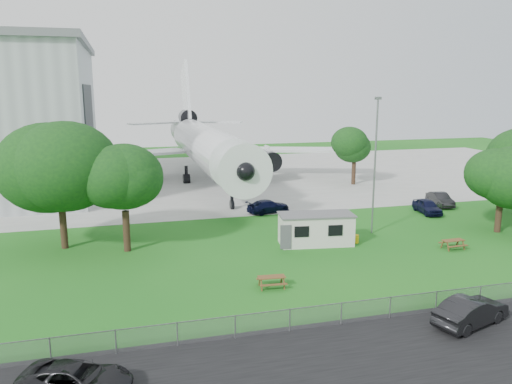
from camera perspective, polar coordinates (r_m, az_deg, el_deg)
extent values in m
plane|color=#297A20|center=(37.72, 6.40, -8.19)|extent=(160.00, 160.00, 0.00)
cube|color=black|center=(27.13, 16.93, -16.99)|extent=(120.00, 8.00, 0.02)
cube|color=#B7B7B2|center=(73.27, -4.52, 1.66)|extent=(120.00, 46.00, 0.03)
cube|color=#2D3033|center=(66.30, -18.39, 5.91)|extent=(0.16, 16.00, 12.96)
cylinder|color=white|center=(68.29, -5.61, 5.21)|extent=(5.40, 34.00, 5.40)
cone|color=white|center=(49.82, -1.95, 2.83)|extent=(5.40, 5.50, 5.40)
cone|color=white|center=(88.90, -7.91, 7.18)|extent=(4.86, 9.00, 4.86)
cube|color=white|center=(70.70, -16.10, 4.05)|extent=(21.36, 10.77, 0.36)
cube|color=white|center=(74.56, 3.53, 4.86)|extent=(21.36, 10.77, 0.36)
cube|color=white|center=(88.64, -8.01, 10.86)|extent=(0.46, 9.96, 12.17)
cylinder|color=#515459|center=(67.20, -12.68, 3.07)|extent=(2.50, 4.20, 2.50)
cylinder|color=#515459|center=(69.98, 1.38, 3.69)|extent=(2.50, 4.20, 2.50)
cylinder|color=#515459|center=(87.78, -7.86, 8.44)|extent=(2.60, 4.50, 2.60)
cylinder|color=black|center=(53.90, -2.77, -0.71)|extent=(0.36, 0.36, 2.40)
cylinder|color=black|center=(69.42, -7.97, 2.01)|extent=(0.44, 0.44, 2.40)
cylinder|color=black|center=(70.32, -3.44, 2.22)|extent=(0.44, 0.44, 2.40)
cube|color=silver|center=(42.08, 6.86, -4.29)|extent=(6.28, 3.29, 2.50)
cube|color=#59595B|center=(41.74, 6.90, -2.57)|extent=(6.51, 3.51, 0.12)
cylinder|color=gold|center=(43.17, 11.34, -5.27)|extent=(0.50, 0.50, 0.70)
cube|color=gray|center=(29.80, 13.28, -14.07)|extent=(58.00, 0.04, 1.30)
cylinder|color=slate|center=(45.12, 13.41, 2.74)|extent=(0.16, 0.16, 12.00)
cylinder|color=#382619|center=(43.50, -21.15, -3.64)|extent=(0.56, 0.56, 3.74)
sphere|color=#1B5415|center=(42.58, -21.61, 2.30)|extent=(8.51, 8.51, 8.51)
cylinder|color=#382619|center=(41.26, -14.58, -4.34)|extent=(0.56, 0.56, 3.31)
sphere|color=#1B5415|center=(40.35, -14.88, 1.19)|extent=(6.57, 6.57, 6.57)
cylinder|color=#382619|center=(50.27, 25.98, -2.44)|extent=(0.56, 0.56, 3.05)
sphere|color=#1B5415|center=(49.56, 26.37, 1.74)|extent=(7.11, 7.11, 7.11)
cylinder|color=#382619|center=(68.95, 11.09, 2.10)|extent=(0.56, 0.56, 3.04)
sphere|color=#1B5415|center=(68.44, 11.21, 5.18)|extent=(5.59, 5.59, 5.59)
imported|color=black|center=(30.58, 23.35, -12.44)|extent=(5.09, 3.09, 1.58)
imported|color=black|center=(23.95, -19.86, -19.52)|extent=(5.26, 3.80, 1.33)
imported|color=black|center=(55.04, 18.98, -1.58)|extent=(2.31, 4.53, 1.48)
imported|color=black|center=(59.06, 20.30, -0.80)|extent=(2.27, 4.62, 1.46)
imported|color=black|center=(52.35, 1.42, -1.66)|extent=(5.04, 3.16, 1.36)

